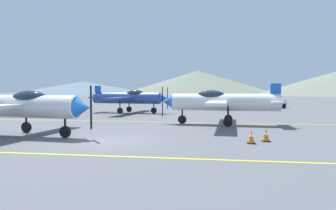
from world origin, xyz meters
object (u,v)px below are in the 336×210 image
(traffic_cone_front, at_px, (266,135))
(airplane_near, at_px, (19,106))
(traffic_cone_side, at_px, (251,137))
(airplane_far, at_px, (129,98))
(car_sedan, at_px, (272,102))
(airplane_mid, at_px, (220,102))

(traffic_cone_front, bearing_deg, airplane_near, -179.34)
(traffic_cone_side, bearing_deg, airplane_far, 121.70)
(traffic_cone_side, bearing_deg, traffic_cone_front, 42.02)
(car_sedan, bearing_deg, traffic_cone_side, -101.65)
(car_sedan, distance_m, traffic_cone_side, 27.72)
(airplane_near, bearing_deg, airplane_far, 85.40)
(traffic_cone_side, bearing_deg, car_sedan, 78.35)
(car_sedan, distance_m, traffic_cone_front, 26.93)
(traffic_cone_front, bearing_deg, airplane_far, 124.58)
(airplane_near, relative_size, traffic_cone_side, 15.85)
(airplane_mid, distance_m, car_sedan, 20.95)
(airplane_near, distance_m, traffic_cone_side, 11.66)
(airplane_mid, height_order, airplane_far, same)
(airplane_far, bearing_deg, airplane_mid, -45.76)
(traffic_cone_front, distance_m, traffic_cone_side, 0.99)
(airplane_mid, relative_size, car_sedan, 2.12)
(airplane_far, relative_size, car_sedan, 2.13)
(airplane_far, relative_size, traffic_cone_side, 15.86)
(car_sedan, height_order, traffic_cone_front, car_sedan)
(airplane_near, height_order, traffic_cone_side, airplane_near)
(airplane_far, bearing_deg, traffic_cone_side, -58.30)
(airplane_near, height_order, airplane_mid, same)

